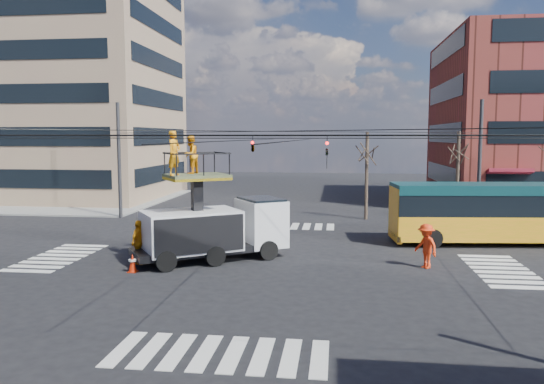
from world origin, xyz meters
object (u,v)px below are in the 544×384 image
Objects in this scene: flagger at (426,246)px; city_bus at (506,212)px; traffic_cone at (132,263)px; worker_ground at (139,242)px; utility_truck at (214,217)px.

city_bus is at bearing 106.95° from flagger.
worker_ground reaches higher than traffic_cone.
worker_ground is at bearing -118.84° from flagger.
city_bus is 6.10× the size of worker_ground.
worker_ground is 12.62m from flagger.
utility_truck is 4.22m from traffic_cone.
traffic_cone is at bearing -171.18° from utility_truck.
traffic_cone is 1.54m from worker_ground.
city_bus is 7.73m from flagger.
traffic_cone is (-17.34, -8.05, -1.33)m from city_bus.
worker_ground is at bearing 167.99° from utility_truck.
traffic_cone is (-2.89, -2.64, -1.58)m from utility_truck.
worker_ground is (-17.59, -6.65, -0.74)m from city_bus.
flagger is at bearing -36.21° from utility_truck.
traffic_cone is at bearing -160.79° from city_bus.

